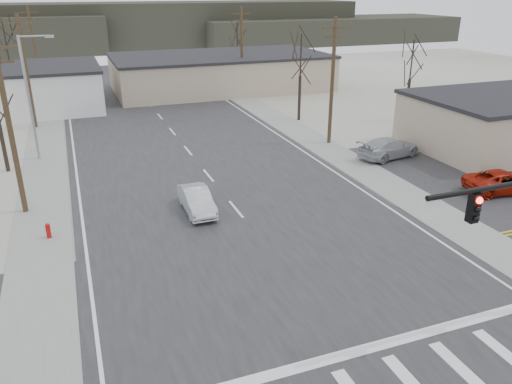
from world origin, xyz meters
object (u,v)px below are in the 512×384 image
at_px(fire_hydrant, 48,231).
at_px(car_parked_dark_a, 467,148).
at_px(car_parked_silver, 389,148).
at_px(sedan_crossing, 197,200).
at_px(car_parked_red, 504,181).
at_px(car_far_b, 72,68).
at_px(car_parked_dark_b, 495,144).
at_px(car_far_a, 175,87).

distance_m(fire_hydrant, car_parked_dark_a, 29.83).
height_order(car_parked_dark_a, car_parked_silver, car_parked_silver).
bearing_deg(fire_hydrant, sedan_crossing, 3.77).
bearing_deg(sedan_crossing, car_parked_dark_a, 6.50).
xyz_separation_m(car_parked_red, car_parked_dark_a, (2.80, 6.31, 0.03)).
height_order(car_far_b, car_parked_red, car_far_b).
xyz_separation_m(car_parked_red, car_parked_dark_b, (5.60, 6.36, 0.05)).
relative_size(fire_hydrant, car_parked_dark_a, 0.21).
relative_size(fire_hydrant, sedan_crossing, 0.21).
relative_size(sedan_crossing, car_parked_dark_a, 0.99).
bearing_deg(car_parked_silver, car_parked_dark_a, -122.30).
height_order(sedan_crossing, car_parked_dark_a, car_parked_dark_a).
xyz_separation_m(fire_hydrant, car_far_b, (2.93, 55.54, 0.35)).
xyz_separation_m(car_far_a, car_parked_dark_a, (15.53, -32.41, 0.04)).
bearing_deg(sedan_crossing, car_parked_dark_b, 5.90).
bearing_deg(fire_hydrant, car_far_a, 68.18).
xyz_separation_m(car_far_b, car_parked_red, (23.96, -58.90, -0.09)).
xyz_separation_m(fire_hydrant, car_parked_dark_a, (29.69, 2.95, 0.30)).
distance_m(sedan_crossing, car_parked_dark_b, 24.60).
bearing_deg(sedan_crossing, fire_hydrant, -176.11).
xyz_separation_m(car_far_a, car_parked_red, (12.73, -38.72, 0.01)).
bearing_deg(car_parked_dark_a, car_parked_silver, 76.80).
bearing_deg(car_far_b, fire_hydrant, -103.29).
distance_m(fire_hydrant, car_far_b, 55.62).
height_order(sedan_crossing, car_far_b, car_far_b).
xyz_separation_m(fire_hydrant, car_parked_dark_b, (32.49, 3.00, 0.31)).
bearing_deg(car_parked_dark_b, car_parked_silver, 95.71).
relative_size(car_far_b, car_parked_dark_a, 1.06).
distance_m(car_far_a, car_parked_red, 40.76).
height_order(car_far_a, car_parked_dark_b, car_parked_dark_b).
relative_size(car_parked_dark_a, car_parked_silver, 0.80).
xyz_separation_m(car_parked_dark_a, car_parked_silver, (-5.60, 2.05, 0.04)).
relative_size(car_far_a, car_parked_red, 0.93).
distance_m(car_far_a, car_parked_dark_b, 37.19).
height_order(sedan_crossing, car_parked_dark_b, car_parked_dark_b).
bearing_deg(car_parked_dark_a, sedan_crossing, 103.29).
bearing_deg(car_parked_dark_b, fire_hydrant, 114.37).
bearing_deg(car_parked_silver, fire_hydrant, 89.55).
xyz_separation_m(sedan_crossing, car_parked_red, (18.88, -3.89, -0.01)).
relative_size(car_parked_red, car_parked_silver, 0.94).
bearing_deg(car_far_b, car_far_a, -71.18).
xyz_separation_m(car_far_a, car_far_b, (-11.23, 20.18, 0.09)).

